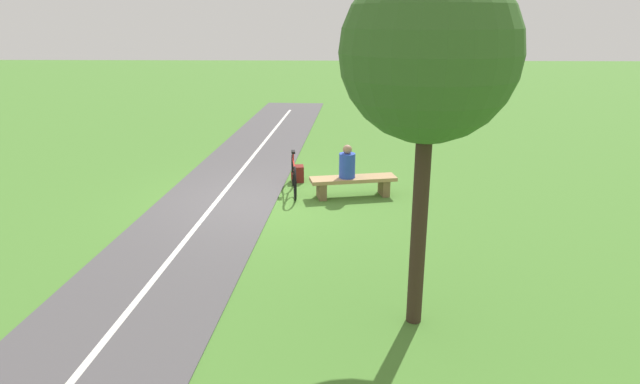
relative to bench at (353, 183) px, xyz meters
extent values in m
plane|color=#477A2D|center=(2.04, 0.37, -0.31)|extent=(80.00, 80.00, 0.00)
cube|color=#4C494C|center=(3.14, 4.37, -0.31)|extent=(4.37, 36.08, 0.02)
cube|color=silver|center=(3.14, 4.37, -0.30)|extent=(1.73, 31.96, 0.00)
cube|color=#A88456|center=(0.00, 0.00, 0.09)|extent=(1.94, 0.85, 0.08)
cube|color=brown|center=(-0.69, -0.14, -0.13)|extent=(0.24, 0.45, 0.36)
cube|color=brown|center=(0.69, 0.14, -0.13)|extent=(0.24, 0.45, 0.36)
cylinder|color=#2847B7|center=(0.14, 0.03, 0.40)|extent=(0.41, 0.41, 0.54)
sphere|color=#9E755B|center=(0.14, 0.03, 0.76)|extent=(0.20, 0.20, 0.20)
torus|color=black|center=(1.26, 0.27, 0.06)|extent=(0.13, 0.74, 0.74)
torus|color=black|center=(1.39, -0.82, 0.06)|extent=(0.13, 0.74, 0.74)
cylinder|color=red|center=(1.33, -0.27, 0.37)|extent=(0.14, 0.93, 0.04)
cylinder|color=red|center=(1.31, -0.11, 0.22)|extent=(0.11, 0.68, 0.35)
cylinder|color=red|center=(1.34, -0.44, 0.47)|extent=(0.03, 0.03, 0.20)
cube|color=black|center=(1.34, -0.44, 0.58)|extent=(0.10, 0.21, 0.05)
cube|color=maroon|center=(1.29, -1.12, -0.12)|extent=(0.29, 0.34, 0.39)
cube|color=maroon|center=(1.43, -1.10, -0.18)|extent=(0.07, 0.22, 0.17)
cylinder|color=#38281E|center=(-0.64, 5.14, 1.13)|extent=(0.20, 0.20, 2.89)
sphere|color=#386028|center=(-0.64, 5.14, 3.09)|extent=(2.04, 2.04, 2.04)
camera|label=1|loc=(0.41, 11.41, 3.47)|focal=30.44mm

